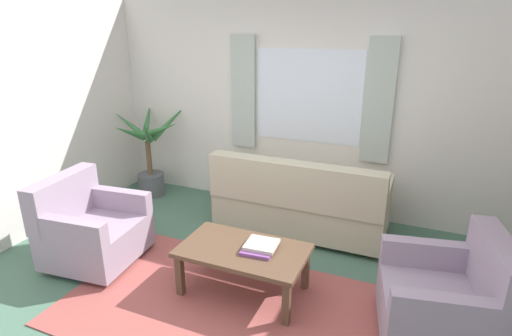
{
  "coord_description": "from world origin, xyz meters",
  "views": [
    {
      "loc": [
        1.35,
        -2.54,
        2.27
      ],
      "look_at": [
        -0.03,
        0.7,
        1.03
      ],
      "focal_mm": 28.71,
      "sensor_mm": 36.0,
      "label": 1
    }
  ],
  "objects": [
    {
      "name": "ground_plane",
      "position": [
        0.0,
        0.0,
        0.0
      ],
      "size": [
        6.24,
        6.24,
        0.0
      ],
      "primitive_type": "plane",
      "color": "#476B56"
    },
    {
      "name": "potted_plant",
      "position": [
        -2.08,
        1.8,
        0.55
      ],
      "size": [
        1.18,
        1.03,
        1.27
      ],
      "color": "#56565B",
      "rests_on": "ground_plane"
    },
    {
      "name": "couch",
      "position": [
        0.15,
        1.53,
        0.37
      ],
      "size": [
        1.9,
        0.82,
        0.92
      ],
      "rotation": [
        0.0,
        0.0,
        3.14
      ],
      "color": "#BCB293",
      "rests_on": "ground_plane"
    },
    {
      "name": "book_stack_on_table",
      "position": [
        0.17,
        0.32,
        0.47
      ],
      "size": [
        0.3,
        0.35,
        0.06
      ],
      "color": "#7F478C",
      "rests_on": "coffee_table"
    },
    {
      "name": "wall_back",
      "position": [
        0.0,
        2.26,
        1.3
      ],
      "size": [
        5.32,
        0.12,
        2.6
      ],
      "primitive_type": "cube",
      "color": "silver",
      "rests_on": "ground_plane"
    },
    {
      "name": "window_with_curtains",
      "position": [
        0.0,
        2.18,
        1.45
      ],
      "size": [
        1.98,
        0.07,
        1.4
      ],
      "color": "white"
    },
    {
      "name": "coffee_table",
      "position": [
        0.03,
        0.27,
        0.38
      ],
      "size": [
        1.1,
        0.64,
        0.44
      ],
      "color": "brown",
      "rests_on": "ground_plane"
    },
    {
      "name": "area_rug",
      "position": [
        0.0,
        0.0,
        0.01
      ],
      "size": [
        2.77,
        1.64,
        0.01
      ],
      "primitive_type": "cube",
      "color": "#9E4C47",
      "rests_on": "ground_plane"
    },
    {
      "name": "armchair_right",
      "position": [
        1.66,
        0.3,
        0.35
      ],
      "size": [
        0.97,
        0.98,
        0.88
      ],
      "rotation": [
        0.0,
        0.0,
        -1.38
      ],
      "color": "#998499",
      "rests_on": "ground_plane"
    },
    {
      "name": "armchair_left",
      "position": [
        -1.59,
        0.15,
        0.35
      ],
      "size": [
        0.9,
        0.92,
        0.88
      ],
      "rotation": [
        0.0,
        0.0,
        1.67
      ],
      "color": "#998499",
      "rests_on": "ground_plane"
    }
  ]
}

